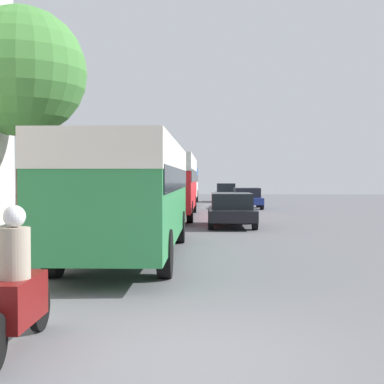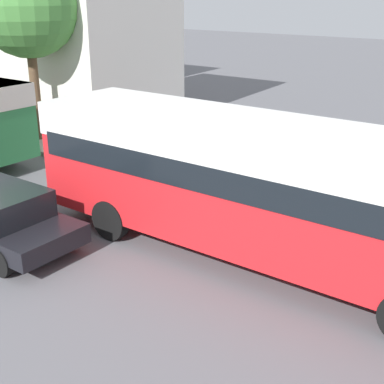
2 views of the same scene
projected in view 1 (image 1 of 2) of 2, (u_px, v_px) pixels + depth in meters
ground_plane at (182, 358)px, 6.07m from camera, size 120.00×120.00×0.00m
bus_lead at (130, 183)px, 13.84m from camera, size 2.56×9.60×2.93m
bus_following at (169, 178)px, 27.71m from camera, size 2.66×11.32×3.13m
bus_third_in_line at (181, 180)px, 41.91m from camera, size 2.58×10.94×2.87m
motorcycle_behind_lead at (17, 293)px, 6.30m from camera, size 0.38×2.24×1.73m
car_crossing at (231, 209)px, 22.27m from camera, size 1.94×4.26×1.41m
car_far_curb at (226, 192)px, 45.10m from camera, size 1.80×3.95×1.57m
car_distant at (247, 198)px, 35.51m from camera, size 1.95×4.21×1.38m
pedestrian_near_curb at (155, 188)px, 49.11m from camera, size 0.38×0.38×1.77m
street_tree at (21, 73)px, 15.74m from camera, size 3.82×3.82×6.93m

